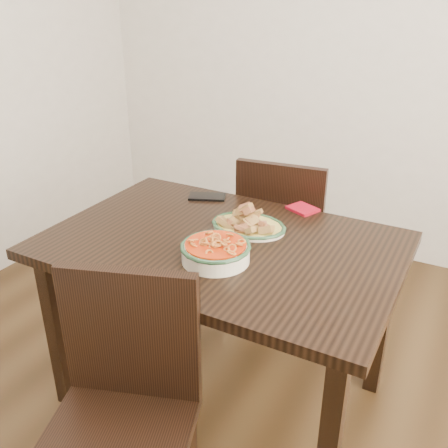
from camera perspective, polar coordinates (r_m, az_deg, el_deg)
The scene contains 9 objects.
floor at distance 2.22m, azimuth -1.35°, elevation -20.82°, with size 3.50×3.50×0.00m, color #332110.
wall_back at distance 3.19m, azimuth 15.06°, elevation 19.06°, with size 3.50×0.10×2.60m, color silver.
dining_table at distance 1.91m, azimuth -0.29°, elevation -4.28°, with size 1.30×0.87×0.75m.
chair_far at distance 2.51m, azimuth 6.80°, elevation -0.96°, with size 0.46×0.46×0.89m.
chair_near at distance 1.59m, azimuth -11.46°, elevation -19.41°, with size 0.53×0.53×0.89m.
fish_plate at distance 1.94m, azimuth 2.84°, elevation 0.65°, with size 0.29×0.23×0.11m.
noodle_bowl at distance 1.71m, azimuth -0.96°, elevation -2.92°, with size 0.25×0.25×0.08m.
smartphone at distance 2.25m, azimuth -1.94°, elevation 3.14°, with size 0.16×0.09×0.01m, color black.
napkin at distance 2.14m, azimuth 8.98°, elevation 1.72°, with size 0.12×0.10×0.01m, color maroon.
Camera 1 is at (0.78, -1.33, 1.60)m, focal length 40.00 mm.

